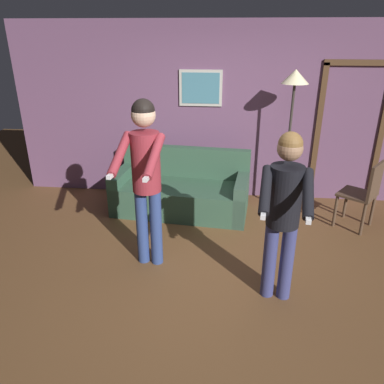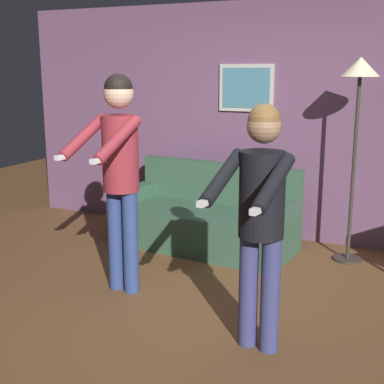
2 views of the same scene
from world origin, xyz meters
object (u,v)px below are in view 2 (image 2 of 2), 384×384
Objects in this scene: couch at (205,221)px; person_standing_right at (260,207)px; torchiere_lamp at (359,90)px; person_standing_left at (119,161)px.

couch is 2.32m from person_standing_right.
torchiere_lamp is 1.19× the size of person_standing_right.
person_standing_left is at bearing -97.48° from couch.
couch is 1.07× the size of person_standing_left.
person_standing_left reaches higher than couch.
torchiere_lamp reaches higher than person_standing_right.
couch is at bearing -173.20° from torchiere_lamp.
person_standing_right is at bearing -57.82° from couch.
person_standing_left reaches higher than person_standing_right.
torchiere_lamp is at bearing 43.48° from person_standing_left.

